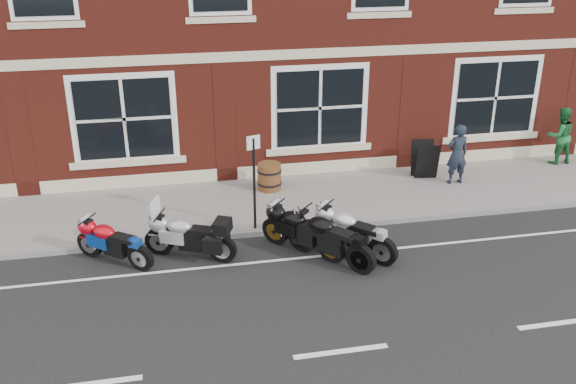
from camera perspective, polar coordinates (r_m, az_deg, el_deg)
name	(u,v)px	position (r m, az deg, el deg)	size (l,w,h in m)	color
ground	(301,263)	(13.33, 1.17, -6.31)	(80.00, 80.00, 0.00)	black
sidewalk	(275,202)	(15.93, -1.19, -0.89)	(30.00, 3.00, 0.12)	slate
kerb	(287,230)	(14.52, -0.06, -3.40)	(30.00, 0.16, 0.12)	slate
moto_touring_silver	(187,234)	(13.45, -8.93, -3.73)	(1.87, 0.98, 1.32)	black
moto_sport_red	(113,241)	(13.60, -15.29, -4.23)	(1.57, 1.26, 0.85)	black
moto_sport_black	(302,229)	(13.52, 1.27, -3.30)	(1.51, 1.58, 0.93)	black
moto_sport_silver	(352,231)	(13.49, 5.71, -3.44)	(1.48, 1.65, 0.94)	black
moto_naked_black	(330,236)	(13.18, 3.72, -3.96)	(1.48, 1.75, 0.97)	black
pedestrian_left	(457,154)	(17.20, 14.80, 3.28)	(0.58, 0.38, 1.60)	black
pedestrian_right	(560,136)	(19.60, 23.03, 4.64)	(0.79, 0.61, 1.62)	#1B5F2C
a_board_sign	(425,160)	(17.51, 12.07, 2.84)	(0.60, 0.40, 0.99)	black
barrel_planter	(269,177)	(16.40, -1.66, 1.38)	(0.62, 0.62, 0.69)	#492E13
parking_sign	(254,176)	(13.98, -3.03, 1.43)	(0.30, 0.11, 2.19)	black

